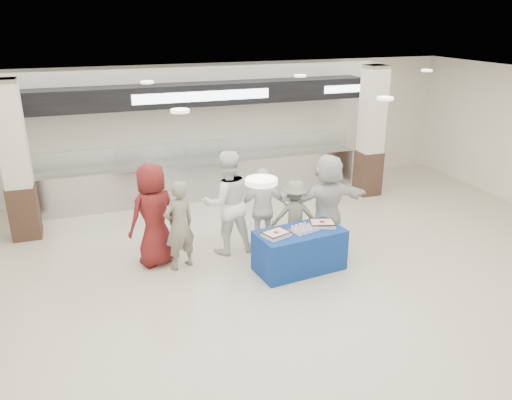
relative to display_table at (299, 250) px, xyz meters
name	(u,v)px	position (x,y,z in m)	size (l,w,h in m)	color
ground	(285,306)	(-0.70, -1.04, -0.38)	(14.00, 14.00, 0.00)	beige
serving_line	(202,151)	(-0.70, 4.35, 0.78)	(8.70, 0.85, 2.80)	#B7BABF
column_left	(16,165)	(-4.70, 3.16, 1.15)	(0.55, 0.55, 3.20)	#352118
column_right	(371,135)	(3.30, 3.16, 1.15)	(0.55, 0.55, 3.20)	#352118
display_table	(299,250)	(0.00, 0.00, 0.00)	(1.55, 0.78, 0.75)	navy
sheet_cake_left	(276,234)	(-0.48, -0.06, 0.42)	(0.52, 0.46, 0.09)	white
sheet_cake_right	(322,223)	(0.47, 0.09, 0.42)	(0.52, 0.46, 0.09)	white
cupcake_tray	(304,229)	(0.06, -0.01, 0.41)	(0.53, 0.45, 0.07)	silver
civilian_maroon	(154,215)	(-2.37, 1.09, 0.58)	(0.93, 0.61, 1.91)	maroon
soldier_a	(179,225)	(-1.98, 0.77, 0.45)	(0.60, 0.39, 1.65)	slate
chef_tall	(227,203)	(-0.99, 1.14, 0.63)	(0.97, 0.76, 2.00)	white
chef_short	(263,209)	(-0.30, 1.05, 0.44)	(0.95, 0.40, 1.62)	white
soldier_b	(295,216)	(0.24, 0.76, 0.33)	(0.91, 0.53, 1.41)	slate
civilian_white	(327,202)	(0.85, 0.64, 0.58)	(1.76, 0.56, 1.90)	silver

